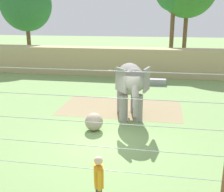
{
  "coord_description": "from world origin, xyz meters",
  "views": [
    {
      "loc": [
        2.05,
        -10.36,
        4.97
      ],
      "look_at": [
        -0.1,
        1.86,
        1.4
      ],
      "focal_mm": 44.83,
      "sensor_mm": 36.0,
      "label": 1
    }
  ],
  "objects": [
    {
      "name": "feed_trough",
      "position": [
        1.78,
        10.22,
        0.22
      ],
      "size": [
        1.42,
        0.55,
        0.44
      ],
      "color": "gray",
      "rests_on": "ground"
    },
    {
      "name": "ground_plane",
      "position": [
        0.0,
        0.0,
        0.0
      ],
      "size": [
        120.0,
        120.0,
        0.0
      ],
      "primitive_type": "plane",
      "color": "#759956"
    },
    {
      "name": "tree_left_of_centre",
      "position": [
        -12.53,
        19.1,
        6.16
      ],
      "size": [
        5.47,
        5.47,
        9.06
      ],
      "color": "brown",
      "rests_on": "ground"
    },
    {
      "name": "dirt_patch",
      "position": [
        -0.05,
        4.37,
        0.0
      ],
      "size": [
        6.69,
        3.73,
        0.01
      ],
      "primitive_type": "cube",
      "rotation": [
        0.0,
        0.0,
        -0.01
      ],
      "color": "#937F5B",
      "rests_on": "ground"
    },
    {
      "name": "enrichment_ball",
      "position": [
        -0.78,
        1.02,
        0.4
      ],
      "size": [
        0.81,
        0.81,
        0.81
      ],
      "primitive_type": "sphere",
      "color": "gray",
      "rests_on": "ground"
    },
    {
      "name": "zookeeper",
      "position": [
        0.66,
        -4.39,
        0.93
      ],
      "size": [
        0.33,
        0.57,
        1.67
      ],
      "color": "#33384C",
      "rests_on": "ground"
    },
    {
      "name": "cable_fence",
      "position": [
        0.0,
        -3.34,
        1.88
      ],
      "size": [
        8.89,
        0.25,
        3.74
      ],
      "color": "brown",
      "rests_on": "ground"
    },
    {
      "name": "embankment_wall",
      "position": [
        0.0,
        13.4,
        1.17
      ],
      "size": [
        36.0,
        1.8,
        2.35
      ],
      "primitive_type": "cube",
      "color": "tan",
      "rests_on": "ground"
    },
    {
      "name": "elephant",
      "position": [
        0.64,
        2.82,
        1.85
      ],
      "size": [
        1.95,
        3.7,
        2.79
      ],
      "color": "gray",
      "rests_on": "ground"
    }
  ]
}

